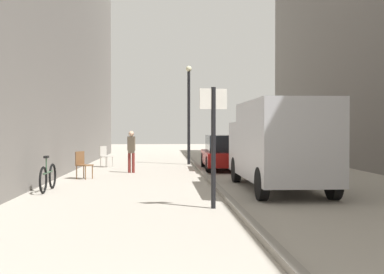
% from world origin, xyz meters
% --- Properties ---
extents(ground_plane, '(80.00, 80.00, 0.00)m').
position_xyz_m(ground_plane, '(0.00, 12.00, 0.00)').
color(ground_plane, '#A8A093').
extents(kerb_strip, '(0.16, 40.00, 0.12)m').
position_xyz_m(kerb_strip, '(1.58, 12.00, 0.06)').
color(kerb_strip, gray).
rests_on(kerb_strip, ground_plane).
extents(pedestrian_main_foreground, '(0.32, 0.23, 1.63)m').
position_xyz_m(pedestrian_main_foreground, '(-1.17, 16.84, 0.94)').
color(pedestrian_main_foreground, maroon).
rests_on(pedestrian_main_foreground, ground_plane).
extents(delivery_van, '(1.97, 5.55, 2.45)m').
position_xyz_m(delivery_van, '(3.28, 11.40, 1.31)').
color(delivery_van, '#B7B7BC').
rests_on(delivery_van, ground_plane).
extents(parked_car, '(1.91, 4.24, 1.45)m').
position_xyz_m(parked_car, '(2.69, 18.11, 0.71)').
color(parked_car, maroon).
rests_on(parked_car, ground_plane).
extents(street_sign_post, '(0.60, 0.13, 2.60)m').
position_xyz_m(street_sign_post, '(1.13, 8.44, 1.55)').
color(street_sign_post, black).
rests_on(street_sign_post, ground_plane).
extents(lamp_post, '(0.28, 0.28, 4.76)m').
position_xyz_m(lamp_post, '(1.31, 21.05, 2.72)').
color(lamp_post, black).
rests_on(lamp_post, ground_plane).
extents(bicycle_leaning, '(0.10, 1.77, 0.98)m').
position_xyz_m(bicycle_leaning, '(-3.10, 11.52, 0.38)').
color(bicycle_leaning, black).
rests_on(bicycle_leaning, ground_plane).
extents(cafe_chair_near_window, '(0.61, 0.61, 0.94)m').
position_xyz_m(cafe_chair_near_window, '(-2.54, 19.70, 0.55)').
color(cafe_chair_near_window, '#B7B2A8').
rests_on(cafe_chair_near_window, ground_plane).
extents(cafe_chair_by_doorway, '(0.60, 0.60, 0.94)m').
position_xyz_m(cafe_chair_by_doorway, '(-2.70, 14.68, 0.55)').
color(cafe_chair_by_doorway, brown).
rests_on(cafe_chair_by_doorway, ground_plane).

